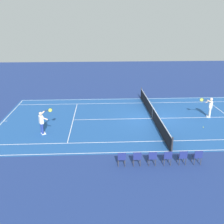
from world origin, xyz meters
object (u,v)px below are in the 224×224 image
at_px(spectator_chair_0, 198,156).
at_px(spectator_chair_5, 122,158).
at_px(spectator_chair_1, 182,156).
at_px(tennis_player_near, 42,122).
at_px(spectator_chair_3, 152,157).
at_px(tennis_net, 153,113).
at_px(spectator_chair_4, 137,157).
at_px(tennis_ball, 203,127).
at_px(tennis_player_far, 210,106).
at_px(spectator_chair_2, 167,157).

xyz_separation_m(spectator_chair_0, spectator_chair_5, (4.19, 0.00, 0.00)).
bearing_deg(spectator_chair_1, tennis_player_near, -27.56).
bearing_deg(spectator_chair_3, tennis_net, -101.52).
bearing_deg(spectator_chair_4, tennis_net, -107.91).
bearing_deg(spectator_chair_0, tennis_net, -81.22).
height_order(spectator_chair_0, spectator_chair_4, same).
bearing_deg(spectator_chair_3, spectator_chair_5, 0.00).
distance_m(tennis_player_near, tennis_ball, 11.75).
bearing_deg(spectator_chair_1, tennis_ball, -122.60).
relative_size(tennis_net, tennis_player_far, 6.89).
xyz_separation_m(spectator_chair_1, spectator_chair_5, (3.35, 0.00, 0.00)).
distance_m(spectator_chair_0, spectator_chair_1, 0.84).
bearing_deg(tennis_ball, spectator_chair_0, 64.78).
relative_size(tennis_player_near, spectator_chair_5, 1.93).
distance_m(tennis_player_near, tennis_player_far, 13.25).
relative_size(tennis_net, tennis_ball, 177.27).
xyz_separation_m(tennis_net, spectator_chair_2, (0.59, 7.02, 0.03)).
distance_m(tennis_ball, spectator_chair_2, 6.42).
relative_size(tennis_player_far, spectator_chair_1, 1.93).
bearing_deg(spectator_chair_2, tennis_ball, -128.94).
bearing_deg(spectator_chair_4, tennis_player_far, -134.53).
relative_size(tennis_player_far, spectator_chair_3, 1.93).
bearing_deg(tennis_player_far, spectator_chair_5, 42.23).
xyz_separation_m(spectator_chair_4, spectator_chair_5, (0.84, 0.00, 0.00)).
relative_size(tennis_player_near, spectator_chair_2, 1.93).
bearing_deg(spectator_chair_1, tennis_net, -87.99).
bearing_deg(tennis_player_far, tennis_player_near, 11.54).
bearing_deg(spectator_chair_1, spectator_chair_3, 0.00).
bearing_deg(tennis_net, tennis_player_near, 17.31).
bearing_deg(spectator_chair_1, spectator_chair_5, 0.00).
xyz_separation_m(tennis_player_near, spectator_chair_3, (-6.84, 4.44, -0.41)).
relative_size(tennis_net, spectator_chair_3, 13.30).
bearing_deg(spectator_chair_1, spectator_chair_2, 0.00).
distance_m(tennis_player_far, spectator_chair_5, 10.57).
distance_m(tennis_ball, spectator_chair_1, 5.93).
distance_m(spectator_chair_0, spectator_chair_3, 2.52).
bearing_deg(tennis_net, spectator_chair_3, 78.48).
height_order(tennis_net, spectator_chair_4, tennis_net).
relative_size(tennis_ball, spectator_chair_3, 0.08).
distance_m(spectator_chair_4, spectator_chair_5, 0.84).
bearing_deg(spectator_chair_5, spectator_chair_2, 180.00).
height_order(tennis_ball, spectator_chair_3, spectator_chair_3).
bearing_deg(tennis_ball, spectator_chair_2, 51.06).
height_order(tennis_ball, spectator_chair_2, spectator_chair_2).
bearing_deg(tennis_player_near, spectator_chair_1, 152.44).
distance_m(tennis_ball, spectator_chair_4, 7.58).
distance_m(tennis_ball, spectator_chair_3, 6.97).
height_order(spectator_chair_0, spectator_chair_1, same).
distance_m(spectator_chair_3, spectator_chair_5, 1.68).
height_order(spectator_chair_2, spectator_chair_5, same).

